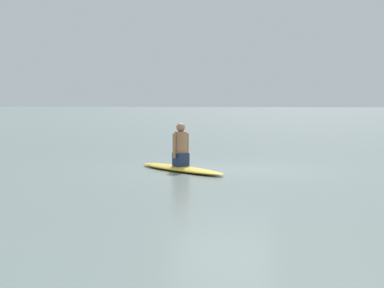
% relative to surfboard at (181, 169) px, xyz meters
% --- Properties ---
extents(ground_plane, '(400.00, 400.00, 0.00)m').
position_rel_surfboard_xyz_m(ground_plane, '(-0.51, 0.92, -0.06)').
color(ground_plane, slate).
extents(surfboard, '(2.82, 2.87, 0.12)m').
position_rel_surfboard_xyz_m(surfboard, '(0.00, 0.00, 0.00)').
color(surfboard, gold).
rests_on(surfboard, ground).
extents(person_paddler, '(0.44, 0.44, 1.05)m').
position_rel_surfboard_xyz_m(person_paddler, '(-0.00, 0.00, 0.53)').
color(person_paddler, navy).
rests_on(person_paddler, surfboard).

